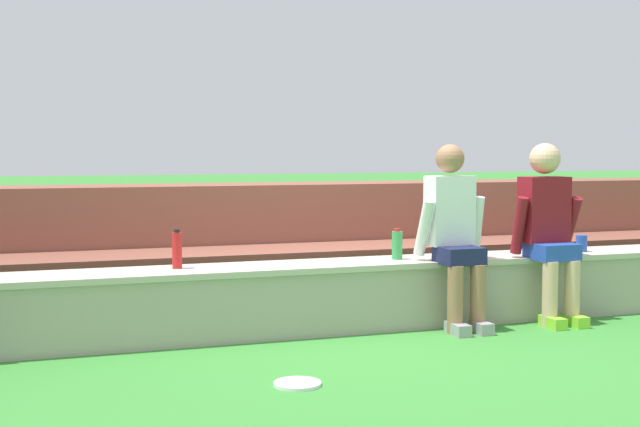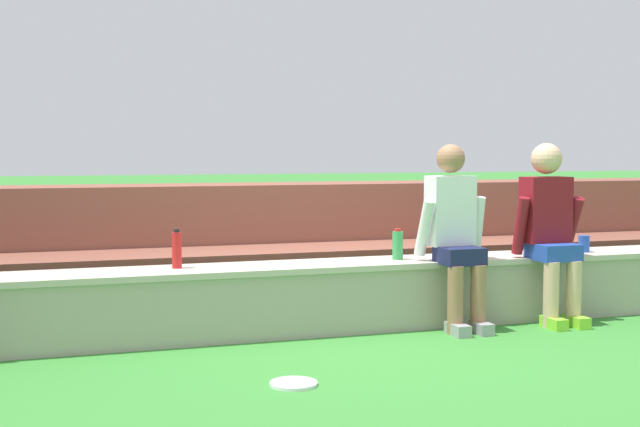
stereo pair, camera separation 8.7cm
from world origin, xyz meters
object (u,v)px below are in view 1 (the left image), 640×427
at_px(water_bottle_near_right, 177,250).
at_px(water_bottle_mid_left, 397,245).
at_px(plastic_cup_right_end, 582,243).
at_px(person_left_of_center, 455,232).
at_px(frisbee, 297,384).
at_px(person_center, 549,227).

relative_size(water_bottle_near_right, water_bottle_mid_left, 1.17).
bearing_deg(water_bottle_mid_left, plastic_cup_right_end, -1.45).
bearing_deg(person_left_of_center, water_bottle_near_right, 171.89).
xyz_separation_m(water_bottle_mid_left, frisbee, (-1.17, -1.30, -0.57)).
relative_size(person_left_of_center, plastic_cup_right_end, 10.21).
bearing_deg(plastic_cup_right_end, water_bottle_mid_left, 178.55).
bearing_deg(water_bottle_mid_left, person_left_of_center, -34.55).
bearing_deg(person_center, water_bottle_near_right, 173.38).
distance_m(person_center, frisbee, 2.58).
bearing_deg(frisbee, water_bottle_mid_left, 48.02).
xyz_separation_m(water_bottle_near_right, plastic_cup_right_end, (3.12, -0.08, -0.06)).
bearing_deg(water_bottle_near_right, water_bottle_mid_left, -1.46).
bearing_deg(frisbee, person_center, 24.56).
relative_size(person_left_of_center, person_center, 0.99).
bearing_deg(person_center, water_bottle_mid_left, 166.11).
bearing_deg(water_bottle_mid_left, frisbee, -131.98).
bearing_deg(plastic_cup_right_end, person_center, -153.23).
relative_size(water_bottle_mid_left, frisbee, 0.87).
bearing_deg(water_bottle_near_right, frisbee, -73.18).
xyz_separation_m(water_bottle_mid_left, plastic_cup_right_end, (1.54, -0.04, -0.04)).
distance_m(water_bottle_mid_left, plastic_cup_right_end, 1.54).
height_order(person_left_of_center, water_bottle_near_right, person_left_of_center).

